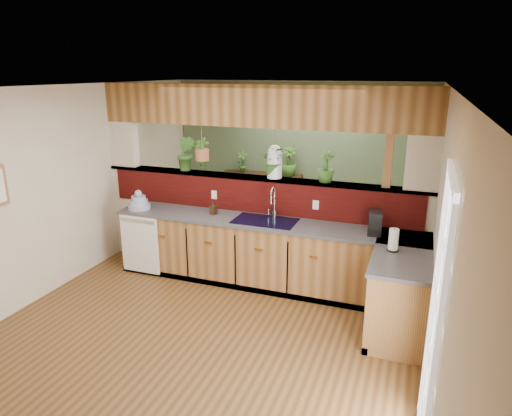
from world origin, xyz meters
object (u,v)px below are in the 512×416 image
(dish_stack, at_px, (139,203))
(coffee_maker, at_px, (375,224))
(faucet, at_px, (273,201))
(soap_dispenser, at_px, (213,208))
(paper_towel, at_px, (393,240))
(shelving_console, at_px, (261,199))
(glass_jar, at_px, (275,161))

(dish_stack, xyz_separation_m, coffee_maker, (3.22, 0.10, 0.04))
(faucet, xyz_separation_m, soap_dispenser, (-0.81, -0.13, -0.14))
(paper_towel, xyz_separation_m, shelving_console, (-2.49, 2.76, -0.52))
(glass_jar, bearing_deg, faucet, -75.16)
(faucet, relative_size, dish_stack, 1.36)
(dish_stack, distance_m, coffee_maker, 3.22)
(shelving_console, bearing_deg, glass_jar, -69.27)
(faucet, xyz_separation_m, dish_stack, (-1.89, -0.27, -0.14))
(shelving_console, bearing_deg, dish_stack, -115.91)
(paper_towel, bearing_deg, soap_dispenser, 167.78)
(dish_stack, height_order, soap_dispenser, dish_stack)
(dish_stack, bearing_deg, shelving_console, 67.65)
(soap_dispenser, xyz_separation_m, shelving_console, (-0.11, 2.25, -0.49))
(soap_dispenser, bearing_deg, shelving_console, 92.76)
(dish_stack, relative_size, shelving_console, 0.22)
(soap_dispenser, xyz_separation_m, paper_towel, (2.38, -0.52, 0.03))
(soap_dispenser, distance_m, glass_jar, 1.03)
(faucet, bearing_deg, paper_towel, -22.39)
(soap_dispenser, relative_size, coffee_maker, 0.65)
(dish_stack, relative_size, paper_towel, 1.18)
(paper_towel, bearing_deg, glass_jar, 152.08)
(paper_towel, height_order, shelving_console, paper_towel)
(soap_dispenser, distance_m, paper_towel, 2.43)
(faucet, relative_size, soap_dispenser, 2.37)
(paper_towel, relative_size, shelving_console, 0.18)
(glass_jar, bearing_deg, coffee_maker, -15.68)
(soap_dispenser, height_order, coffee_maker, coffee_maker)
(soap_dispenser, xyz_separation_m, glass_jar, (0.75, 0.35, 0.62))
(coffee_maker, height_order, shelving_console, coffee_maker)
(paper_towel, bearing_deg, faucet, 157.61)
(faucet, height_order, dish_stack, faucet)
(coffee_maker, bearing_deg, glass_jar, 155.88)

